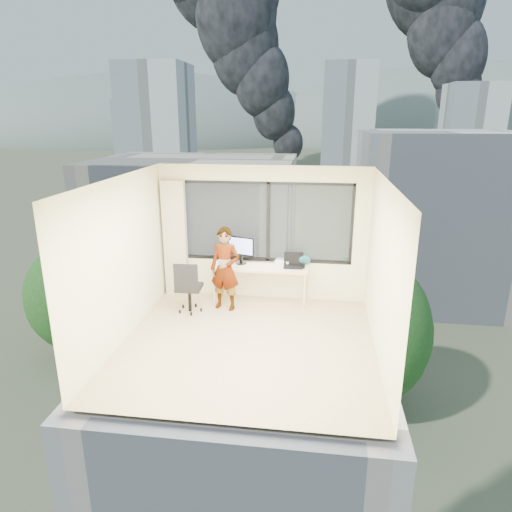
% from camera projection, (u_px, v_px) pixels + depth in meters
% --- Properties ---
extents(floor, '(4.00, 4.00, 0.01)m').
position_uv_depth(floor, '(248.00, 343.00, 7.24)').
color(floor, beige).
rests_on(floor, ground).
extents(ceiling, '(4.00, 4.00, 0.01)m').
position_uv_depth(ceiling, '(247.00, 180.00, 6.46)').
color(ceiling, white).
rests_on(ceiling, ground).
extents(wall_front, '(4.00, 0.01, 2.60)m').
position_uv_depth(wall_front, '(219.00, 324.00, 4.96)').
color(wall_front, '#F8F4BF').
rests_on(wall_front, ground).
extents(wall_left, '(0.01, 4.00, 2.60)m').
position_uv_depth(wall_left, '(121.00, 261.00, 7.11)').
color(wall_left, '#F8F4BF').
rests_on(wall_left, ground).
extents(wall_right, '(0.01, 4.00, 2.60)m').
position_uv_depth(wall_right, '(383.00, 272.00, 6.59)').
color(wall_right, '#F8F4BF').
rests_on(wall_right, ground).
extents(window_wall, '(3.30, 0.16, 1.55)m').
position_uv_depth(window_wall, '(266.00, 222.00, 8.67)').
color(window_wall, black).
rests_on(window_wall, ground).
extents(curtain, '(0.45, 0.14, 2.30)m').
position_uv_depth(curtain, '(175.00, 239.00, 8.89)').
color(curtain, beige).
rests_on(curtain, floor).
extents(desk, '(1.80, 0.60, 0.75)m').
position_uv_depth(desk, '(261.00, 284.00, 8.70)').
color(desk, beige).
rests_on(desk, floor).
extents(chair, '(0.53, 0.53, 1.00)m').
position_uv_depth(chair, '(189.00, 286.00, 8.28)').
color(chair, black).
rests_on(chair, floor).
extents(person, '(0.63, 0.48, 1.56)m').
position_uv_depth(person, '(225.00, 269.00, 8.32)').
color(person, '#2D2D33').
rests_on(person, floor).
extents(monitor, '(0.56, 0.25, 0.54)m').
position_uv_depth(monitor, '(241.00, 250.00, 8.64)').
color(monitor, black).
rests_on(monitor, desk).
extents(game_console, '(0.31, 0.27, 0.07)m').
position_uv_depth(game_console, '(283.00, 261.00, 8.74)').
color(game_console, white).
rests_on(game_console, desk).
extents(laptop, '(0.38, 0.40, 0.24)m').
position_uv_depth(laptop, '(293.00, 261.00, 8.47)').
color(laptop, black).
rests_on(laptop, desk).
extents(cellphone, '(0.10, 0.05, 0.01)m').
position_uv_depth(cellphone, '(229.00, 265.00, 8.59)').
color(cellphone, black).
rests_on(cellphone, desk).
extents(pen_cup, '(0.09, 0.09, 0.09)m').
position_uv_depth(pen_cup, '(303.00, 266.00, 8.45)').
color(pen_cup, black).
rests_on(pen_cup, desk).
extents(handbag, '(0.28, 0.21, 0.19)m').
position_uv_depth(handbag, '(304.00, 260.00, 8.61)').
color(handbag, '#0C494A').
rests_on(handbag, desk).
extents(exterior_ground, '(400.00, 400.00, 0.04)m').
position_uv_depth(exterior_ground, '(314.00, 180.00, 124.87)').
color(exterior_ground, '#515B3D').
rests_on(exterior_ground, ground).
extents(near_bldg_a, '(16.00, 12.00, 14.00)m').
position_uv_depth(near_bldg_a, '(198.00, 242.00, 38.86)').
color(near_bldg_a, beige).
rests_on(near_bldg_a, exterior_ground).
extents(near_bldg_b, '(14.00, 13.00, 16.00)m').
position_uv_depth(near_bldg_b, '(432.00, 218.00, 43.41)').
color(near_bldg_b, white).
rests_on(near_bldg_b, exterior_ground).
extents(far_tower_a, '(14.00, 14.00, 28.00)m').
position_uv_depth(far_tower_a, '(158.00, 130.00, 101.55)').
color(far_tower_a, silver).
rests_on(far_tower_a, exterior_ground).
extents(far_tower_b, '(13.00, 13.00, 30.00)m').
position_uv_depth(far_tower_b, '(347.00, 124.00, 119.34)').
color(far_tower_b, silver).
rests_on(far_tower_b, exterior_ground).
extents(far_tower_c, '(15.00, 15.00, 26.00)m').
position_uv_depth(far_tower_c, '(470.00, 130.00, 134.08)').
color(far_tower_c, silver).
rests_on(far_tower_c, exterior_ground).
extents(far_tower_d, '(16.00, 14.00, 22.00)m').
position_uv_depth(far_tower_d, '(143.00, 133.00, 157.66)').
color(far_tower_d, silver).
rests_on(far_tower_d, exterior_ground).
extents(hill_a, '(288.00, 216.00, 90.00)m').
position_uv_depth(hill_a, '(152.00, 139.00, 329.38)').
color(hill_a, slate).
rests_on(hill_a, exterior_ground).
extents(hill_b, '(300.00, 220.00, 96.00)m').
position_uv_depth(hill_b, '(470.00, 141.00, 301.03)').
color(hill_b, slate).
rests_on(hill_b, exterior_ground).
extents(tree_a, '(7.00, 7.00, 8.00)m').
position_uv_depth(tree_a, '(78.00, 307.00, 33.09)').
color(tree_a, '#1F4E1A').
rests_on(tree_a, exterior_ground).
extents(tree_b, '(7.60, 7.60, 9.00)m').
position_uv_depth(tree_b, '(363.00, 346.00, 26.59)').
color(tree_b, '#1F4E1A').
rests_on(tree_b, exterior_ground).
extents(smoke_plume_b, '(30.00, 18.00, 70.00)m').
position_uv_depth(smoke_plume_b, '(485.00, 41.00, 152.75)').
color(smoke_plume_b, black).
rests_on(smoke_plume_b, exterior_ground).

